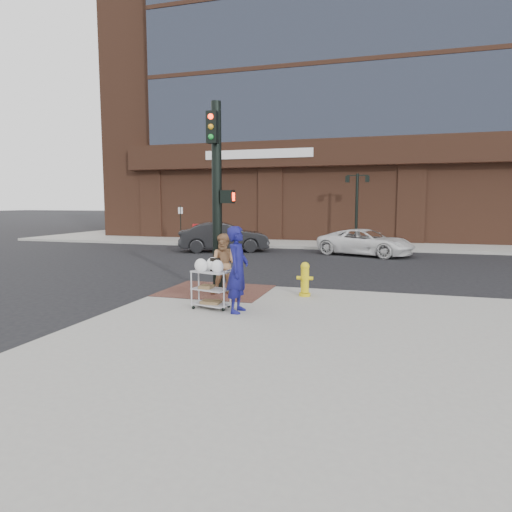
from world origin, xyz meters
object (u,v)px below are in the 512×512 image
(woman_blue, at_px, (238,270))
(utility_cart, at_px, (211,286))
(minivan_white, at_px, (366,242))
(sedan_dark, at_px, (224,237))
(fire_hydrant, at_px, (305,279))
(pedestrian_tan, at_px, (225,264))
(lamp_post, at_px, (357,201))
(traffic_signal_pole, at_px, (217,192))

(woman_blue, bearing_deg, utility_cart, 77.14)
(minivan_white, bearing_deg, sedan_dark, 112.55)
(sedan_dark, distance_m, fire_hydrant, 12.42)
(woman_blue, distance_m, minivan_white, 13.33)
(pedestrian_tan, bearing_deg, minivan_white, 60.51)
(utility_cart, bearing_deg, minivan_white, 78.24)
(pedestrian_tan, relative_size, sedan_dark, 0.35)
(sedan_dark, height_order, minivan_white, sedan_dark)
(lamp_post, relative_size, fire_hydrant, 4.51)
(lamp_post, xyz_separation_m, traffic_signal_pole, (-2.48, -15.23, 0.21))
(utility_cart, relative_size, fire_hydrant, 1.31)
(traffic_signal_pole, relative_size, pedestrian_tan, 3.12)
(traffic_signal_pole, distance_m, sedan_dark, 11.73)
(pedestrian_tan, bearing_deg, traffic_signal_pole, 120.62)
(traffic_signal_pole, relative_size, minivan_white, 1.10)
(woman_blue, relative_size, sedan_dark, 0.41)
(lamp_post, bearing_deg, woman_blue, -94.11)
(traffic_signal_pole, height_order, woman_blue, traffic_signal_pole)
(woman_blue, height_order, utility_cart, woman_blue)
(woman_blue, relative_size, minivan_white, 0.42)
(woman_blue, bearing_deg, pedestrian_tan, 28.15)
(woman_blue, relative_size, fire_hydrant, 2.14)
(pedestrian_tan, height_order, sedan_dark, pedestrian_tan)
(fire_hydrant, bearing_deg, sedan_dark, 120.30)
(traffic_signal_pole, relative_size, woman_blue, 2.64)
(lamp_post, height_order, traffic_signal_pole, traffic_signal_pole)
(woman_blue, bearing_deg, lamp_post, -4.76)
(pedestrian_tan, relative_size, utility_cart, 1.38)
(traffic_signal_pole, height_order, pedestrian_tan, traffic_signal_pole)
(fire_hydrant, bearing_deg, woman_blue, -117.35)
(lamp_post, bearing_deg, fire_hydrant, -90.53)
(lamp_post, bearing_deg, pedestrian_tan, -97.93)
(utility_cart, xyz_separation_m, fire_hydrant, (1.79, 1.97, -0.07))
(traffic_signal_pole, xyz_separation_m, minivan_white, (3.25, 11.18, -2.20))
(pedestrian_tan, distance_m, minivan_white, 11.86)
(lamp_post, distance_m, fire_hydrant, 15.23)
(minivan_white, xyz_separation_m, utility_cart, (-2.71, -13.02, 0.04))
(traffic_signal_pole, bearing_deg, minivan_white, 73.77)
(traffic_signal_pole, bearing_deg, utility_cart, -73.54)
(pedestrian_tan, height_order, utility_cart, pedestrian_tan)
(lamp_post, bearing_deg, minivan_white, -79.14)
(traffic_signal_pole, distance_m, utility_cart, 2.89)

